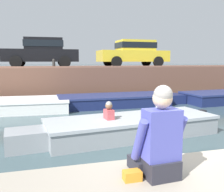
{
  "coord_description": "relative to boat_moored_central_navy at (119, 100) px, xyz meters",
  "views": [
    {
      "loc": [
        -2.09,
        -2.78,
        2.07
      ],
      "look_at": [
        -0.41,
        3.43,
        1.17
      ],
      "focal_mm": 40.0,
      "sensor_mm": 36.0,
      "label": 1
    }
  ],
  "objects": [
    {
      "name": "motorboat_passing",
      "position": [
        -1.24,
        -4.71,
        0.01
      ],
      "size": [
        5.85,
        2.12,
        1.02
      ],
      "color": "#93999E",
      "rests_on": "ground"
    },
    {
      "name": "person_seated_left",
      "position": [
        -2.23,
        -8.81,
        0.99
      ],
      "size": [
        0.55,
        0.54,
        0.96
      ],
      "color": "#282833",
      "rests_on": "near_quay"
    },
    {
      "name": "far_wall_coping",
      "position": [
        -1.26,
        1.6,
        1.53
      ],
      "size": [
        60.0,
        0.24,
        0.08
      ],
      "primitive_type": "cube",
      "color": "brown",
      "rests_on": "far_quay_wall"
    },
    {
      "name": "snack_bag",
      "position": [
        -2.53,
        -8.84,
        0.66
      ],
      "size": [
        0.18,
        0.12,
        0.1
      ],
      "primitive_type": "cube",
      "color": "orange",
      "rests_on": "near_quay"
    },
    {
      "name": "boat_moored_central_navy",
      "position": [
        0.0,
        0.0,
        0.0
      ],
      "size": [
        6.14,
        1.93,
        0.52
      ],
      "color": "navy",
      "rests_on": "ground"
    },
    {
      "name": "car_centre_yellow",
      "position": [
        1.8,
        2.99,
        2.33
      ],
      "size": [
        4.09,
        1.93,
        1.54
      ],
      "color": "yellow",
      "rests_on": "far_quay_wall"
    },
    {
      "name": "far_quay_wall",
      "position": [
        -1.26,
        4.48,
        0.61
      ],
      "size": [
        60.0,
        6.0,
        1.75
      ],
      "primitive_type": "cube",
      "color": "brown",
      "rests_on": "ground"
    },
    {
      "name": "mooring_bollard_mid",
      "position": [
        -2.87,
        1.73,
        1.73
      ],
      "size": [
        0.15,
        0.15,
        0.45
      ],
      "color": "#2D2B28",
      "rests_on": "far_quay_wall"
    },
    {
      "name": "car_left_inner_black",
      "position": [
        -3.42,
        2.99,
        2.33
      ],
      "size": [
        3.86,
        2.04,
        1.54
      ],
      "color": "black",
      "rests_on": "far_quay_wall"
    },
    {
      "name": "bottle_drink",
      "position": [
        -2.28,
        -8.79,
        0.71
      ],
      "size": [
        0.06,
        0.06,
        0.2
      ],
      "color": "#3F8CCC",
      "rests_on": "near_quay"
    },
    {
      "name": "ground_plane",
      "position": [
        -1.26,
        -3.41,
        -0.26
      ],
      "size": [
        400.0,
        400.0,
        0.0
      ],
      "primitive_type": "plane",
      "color": "#3D5156"
    }
  ]
}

